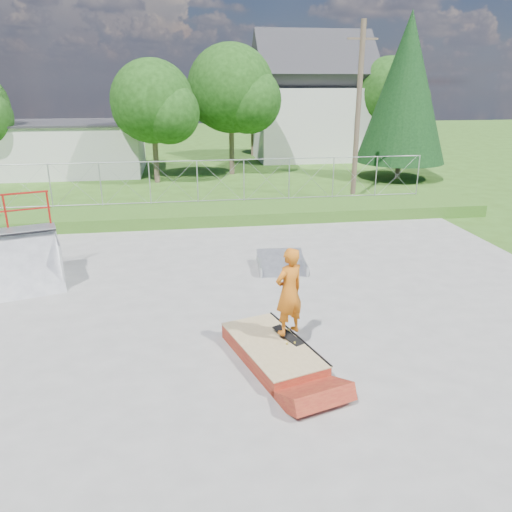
{
  "coord_description": "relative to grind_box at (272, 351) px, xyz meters",
  "views": [
    {
      "loc": [
        -0.76,
        -10.74,
        5.43
      ],
      "look_at": [
        1.13,
        1.45,
        1.1
      ],
      "focal_mm": 35.0,
      "sensor_mm": 36.0,
      "label": 1
    }
  ],
  "objects": [
    {
      "name": "gable_house",
      "position": [
        8.05,
        27.89,
        3.65
      ],
      "size": [
        8.4,
        6.08,
        8.94
      ],
      "color": "silver",
      "rests_on": "ground"
    },
    {
      "name": "tree_right_far",
      "position": [
        13.32,
        25.71,
        4.35
      ],
      "size": [
        5.1,
        4.8,
        7.12
      ],
      "color": "brown",
      "rests_on": "ground"
    },
    {
      "name": "grass_berm",
      "position": [
        -0.95,
        11.39,
        0.06
      ],
      "size": [
        24.0,
        3.0,
        0.5
      ],
      "primitive_type": "cube",
      "color": "#325618",
      "rests_on": "ground"
    },
    {
      "name": "concrete_pad",
      "position": [
        -0.95,
        1.89,
        -0.17
      ],
      "size": [
        20.0,
        16.0,
        0.04
      ],
      "primitive_type": "cube",
      "color": "gray",
      "rests_on": "ground"
    },
    {
      "name": "quarter_pipe",
      "position": [
        -6.32,
        4.77,
        1.04
      ],
      "size": [
        2.95,
        2.7,
        2.46
      ],
      "primitive_type": null,
      "rotation": [
        0.0,
        0.0,
        0.29
      ],
      "color": "#9FA2A6",
      "rests_on": "concrete_pad"
    },
    {
      "name": "flat_bank_ramp",
      "position": [
        1.22,
        5.03,
        0.03
      ],
      "size": [
        1.52,
        1.61,
        0.43
      ],
      "primitive_type": null,
      "rotation": [
        0.0,
        0.0,
        -0.07
      ],
      "color": "#9FA2A6",
      "rests_on": "concrete_pad"
    },
    {
      "name": "tree_left_near",
      "position": [
        -2.7,
        19.72,
        4.05
      ],
      "size": [
        4.76,
        4.48,
        6.65
      ],
      "color": "brown",
      "rests_on": "ground"
    },
    {
      "name": "tree_back_mid",
      "position": [
        4.26,
        29.74,
        3.44
      ],
      "size": [
        4.08,
        3.84,
        5.7
      ],
      "color": "brown",
      "rests_on": "ground"
    },
    {
      "name": "utility_building_flat",
      "position": [
        -8.95,
        23.89,
        1.31
      ],
      "size": [
        10.0,
        6.0,
        3.0
      ],
      "primitive_type": "cube",
      "color": "silver",
      "rests_on": "ground"
    },
    {
      "name": "skateboard",
      "position": [
        0.36,
        0.18,
        0.23
      ],
      "size": [
        0.57,
        0.8,
        0.13
      ],
      "primitive_type": "cube",
      "rotation": [
        0.14,
        0.0,
        0.5
      ],
      "color": "black",
      "rests_on": "grind_box"
    },
    {
      "name": "utility_pole",
      "position": [
        6.55,
        13.89,
        3.81
      ],
      "size": [
        0.24,
        0.24,
        8.0
      ],
      "primitive_type": "cylinder",
      "color": "brown",
      "rests_on": "ground"
    },
    {
      "name": "skater",
      "position": [
        0.36,
        0.18,
        1.16
      ],
      "size": [
        0.8,
        0.71,
        1.85
      ],
      "primitive_type": "imported",
      "rotation": [
        0.0,
        0.0,
        3.63
      ],
      "color": "#CB6414",
      "rests_on": "grind_box"
    },
    {
      "name": "tree_center",
      "position": [
        1.83,
        21.7,
        4.66
      ],
      "size": [
        5.44,
        5.12,
        7.6
      ],
      "color": "brown",
      "rests_on": "ground"
    },
    {
      "name": "conifer_tree",
      "position": [
        11.05,
        18.89,
        4.86
      ],
      "size": [
        5.04,
        5.04,
        9.1
      ],
      "color": "brown",
      "rests_on": "ground"
    },
    {
      "name": "ground",
      "position": [
        -0.95,
        1.89,
        -0.19
      ],
      "size": [
        120.0,
        120.0,
        0.0
      ],
      "primitive_type": "plane",
      "color": "#325618",
      "rests_on": "ground"
    },
    {
      "name": "grind_box",
      "position": [
        0.0,
        0.0,
        0.0
      ],
      "size": [
        1.91,
        2.8,
        0.38
      ],
      "rotation": [
        0.0,
        0.0,
        0.29
      ],
      "color": "maroon",
      "rests_on": "concrete_pad"
    },
    {
      "name": "chain_link_fence",
      "position": [
        -0.95,
        12.39,
        1.21
      ],
      "size": [
        20.0,
        0.06,
        1.8
      ],
      "primitive_type": null,
      "color": "#A0A2A8",
      "rests_on": "grass_berm"
    }
  ]
}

